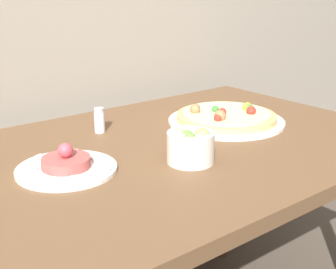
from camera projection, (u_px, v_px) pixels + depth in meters
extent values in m
cube|color=brown|center=(151.00, 156.00, 1.21)|extent=(1.40, 0.84, 0.03)
cylinder|color=brown|center=(223.00, 181.00, 1.97)|extent=(0.06, 0.06, 0.71)
cylinder|color=white|center=(226.00, 121.00, 1.43)|extent=(0.35, 0.35, 0.01)
cylinder|color=#DBB26B|center=(226.00, 117.00, 1.42)|extent=(0.30, 0.30, 0.02)
cylinder|color=beige|center=(226.00, 113.00, 1.42)|extent=(0.27, 0.27, 0.01)
sphere|color=gold|center=(247.00, 107.00, 1.44)|extent=(0.03, 0.03, 0.03)
sphere|color=black|center=(196.00, 108.00, 1.44)|extent=(0.03, 0.03, 0.03)
sphere|color=#387F33|center=(222.00, 112.00, 1.40)|extent=(0.02, 0.02, 0.02)
sphere|color=#387F33|center=(215.00, 109.00, 1.43)|extent=(0.02, 0.02, 0.02)
sphere|color=#B22D23|center=(251.00, 111.00, 1.40)|extent=(0.03, 0.03, 0.03)
sphere|color=#B22D23|center=(218.00, 118.00, 1.33)|extent=(0.02, 0.02, 0.02)
sphere|color=#997047|center=(220.00, 116.00, 1.34)|extent=(0.04, 0.04, 0.04)
sphere|color=#B22D23|center=(222.00, 112.00, 1.39)|extent=(0.03, 0.03, 0.03)
sphere|color=#997047|center=(195.00, 109.00, 1.42)|extent=(0.03, 0.03, 0.03)
sphere|color=#387F33|center=(250.00, 108.00, 1.44)|extent=(0.03, 0.03, 0.03)
cylinder|color=white|center=(67.00, 169.00, 1.07)|extent=(0.23, 0.23, 0.01)
cylinder|color=#B2514C|center=(66.00, 162.00, 1.06)|extent=(0.11, 0.11, 0.02)
sphere|color=#DB4C5B|center=(65.00, 150.00, 1.05)|extent=(0.03, 0.03, 0.03)
cube|color=white|center=(99.00, 158.00, 1.11)|extent=(0.04, 0.02, 0.01)
cube|color=white|center=(74.00, 153.00, 1.14)|extent=(0.04, 0.04, 0.01)
cube|color=white|center=(43.00, 158.00, 1.11)|extent=(0.02, 0.04, 0.01)
cube|color=white|center=(27.00, 169.00, 1.05)|extent=(0.04, 0.03, 0.01)
cube|color=white|center=(41.00, 180.00, 0.99)|extent=(0.04, 0.03, 0.01)
cube|color=white|center=(76.00, 180.00, 0.99)|extent=(0.02, 0.04, 0.01)
cube|color=white|center=(102.00, 169.00, 1.05)|extent=(0.04, 0.04, 0.01)
cylinder|color=silver|center=(191.00, 147.00, 1.11)|extent=(0.11, 0.11, 0.07)
sphere|color=#B7BC70|center=(179.00, 134.00, 1.11)|extent=(0.03, 0.03, 0.03)
sphere|color=#A3B25B|center=(202.00, 135.00, 1.10)|extent=(0.04, 0.04, 0.04)
sphere|color=#668E42|center=(187.00, 136.00, 1.10)|extent=(0.03, 0.03, 0.03)
sphere|color=#668E42|center=(190.00, 139.00, 1.08)|extent=(0.03, 0.03, 0.03)
cylinder|color=silver|center=(100.00, 122.00, 1.33)|extent=(0.03, 0.03, 0.06)
cylinder|color=#B2B2B7|center=(99.00, 110.00, 1.32)|extent=(0.03, 0.03, 0.01)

